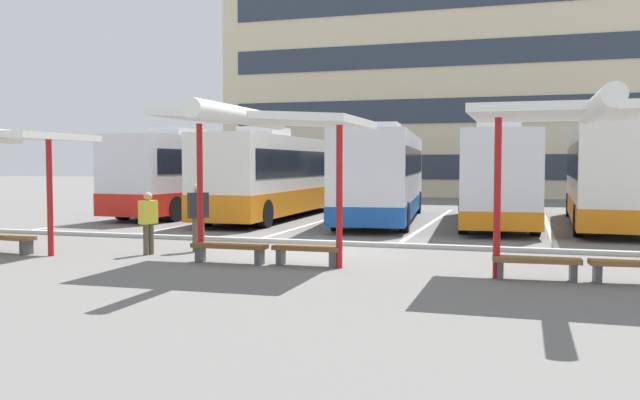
# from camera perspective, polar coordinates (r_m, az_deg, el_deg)

# --- Properties ---
(ground_plane) EXTENTS (160.00, 160.00, 0.00)m
(ground_plane) POSITION_cam_1_polar(r_m,az_deg,el_deg) (17.19, -1.63, -4.44)
(ground_plane) COLOR slate
(terminal_building) EXTENTS (30.77, 14.32, 17.51)m
(terminal_building) POSITION_cam_1_polar(r_m,az_deg,el_deg) (51.80, 11.05, 8.79)
(terminal_building) COLOR beige
(terminal_building) RESTS_ON ground
(coach_bus_0) EXTENTS (3.22, 10.23, 3.73)m
(coach_bus_0) POSITION_cam_1_polar(r_m,az_deg,el_deg) (29.83, -10.75, 2.07)
(coach_bus_0) COLOR silver
(coach_bus_0) RESTS_ON ground
(coach_bus_1) EXTENTS (2.73, 12.27, 3.68)m
(coach_bus_1) POSITION_cam_1_polar(r_m,az_deg,el_deg) (27.97, -3.66, 1.98)
(coach_bus_1) COLOR silver
(coach_bus_1) RESTS_ON ground
(coach_bus_2) EXTENTS (3.69, 11.94, 3.75)m
(coach_bus_2) POSITION_cam_1_polar(r_m,az_deg,el_deg) (26.34, 5.43, 2.05)
(coach_bus_2) COLOR silver
(coach_bus_2) RESTS_ON ground
(coach_bus_3) EXTENTS (3.17, 10.97, 3.69)m
(coach_bus_3) POSITION_cam_1_polar(r_m,az_deg,el_deg) (25.59, 14.83, 1.89)
(coach_bus_3) COLOR silver
(coach_bus_3) RESTS_ON ground
(coach_bus_4) EXTENTS (2.85, 11.50, 3.82)m
(coach_bus_4) POSITION_cam_1_polar(r_m,az_deg,el_deg) (26.12, 23.40, 1.87)
(coach_bus_4) COLOR silver
(coach_bus_4) RESTS_ON ground
(lane_stripe_0) EXTENTS (0.16, 14.00, 0.01)m
(lane_stripe_0) POSITION_cam_1_polar(r_m,az_deg,el_deg) (30.36, -14.84, -1.22)
(lane_stripe_0) COLOR white
(lane_stripe_0) RESTS_ON ground
(lane_stripe_1) EXTENTS (0.16, 14.00, 0.01)m
(lane_stripe_1) POSITION_cam_1_polar(r_m,az_deg,el_deg) (28.36, -7.58, -1.44)
(lane_stripe_1) COLOR white
(lane_stripe_1) RESTS_ON ground
(lane_stripe_2) EXTENTS (0.16, 14.00, 0.01)m
(lane_stripe_2) POSITION_cam_1_polar(r_m,az_deg,el_deg) (26.89, 0.62, -1.67)
(lane_stripe_2) COLOR white
(lane_stripe_2) RESTS_ON ground
(lane_stripe_3) EXTENTS (0.16, 14.00, 0.01)m
(lane_stripe_3) POSITION_cam_1_polar(r_m,az_deg,el_deg) (26.02, 9.57, -1.87)
(lane_stripe_3) COLOR white
(lane_stripe_3) RESTS_ON ground
(lane_stripe_4) EXTENTS (0.16, 14.00, 0.01)m
(lane_stripe_4) POSITION_cam_1_polar(r_m,az_deg,el_deg) (25.82, 18.90, -2.04)
(lane_stripe_4) COLOR white
(lane_stripe_4) RESTS_ON ground
(bench_0) EXTENTS (1.76, 0.64, 0.45)m
(bench_0) POSITION_cam_1_polar(r_m,az_deg,el_deg) (18.66, -25.30, -3.09)
(bench_0) COLOR brown
(bench_0) RESTS_ON ground
(waiting_shelter_1) EXTENTS (4.33, 5.04, 3.45)m
(waiting_shelter_1) POSITION_cam_1_polar(r_m,az_deg,el_deg) (14.65, -4.96, 6.70)
(waiting_shelter_1) COLOR red
(waiting_shelter_1) RESTS_ON ground
(bench_1) EXTENTS (1.77, 0.43, 0.45)m
(bench_1) POSITION_cam_1_polar(r_m,az_deg,el_deg) (15.29, -7.75, -4.14)
(bench_1) COLOR brown
(bench_1) RESTS_ON ground
(bench_2) EXTENTS (1.53, 0.43, 0.45)m
(bench_2) POSITION_cam_1_polar(r_m,az_deg,el_deg) (14.77, -1.13, -4.39)
(bench_2) COLOR brown
(bench_2) RESTS_ON ground
(waiting_shelter_2) EXTENTS (4.31, 5.30, 3.40)m
(waiting_shelter_2) POSITION_cam_1_polar(r_m,az_deg,el_deg) (13.31, 22.17, 6.79)
(waiting_shelter_2) COLOR red
(waiting_shelter_2) RESTS_ON ground
(bench_3) EXTENTS (1.68, 0.52, 0.45)m
(bench_3) POSITION_cam_1_polar(r_m,az_deg,el_deg) (13.64, 18.03, -5.16)
(bench_3) COLOR brown
(bench_3) RESTS_ON ground
(bench_4) EXTENTS (1.73, 0.57, 0.45)m
(bench_4) POSITION_cam_1_polar(r_m,az_deg,el_deg) (13.88, 25.50, -5.17)
(bench_4) COLOR brown
(bench_4) RESTS_ON ground
(platform_kerb) EXTENTS (44.00, 0.24, 0.12)m
(platform_kerb) POSITION_cam_1_polar(r_m,az_deg,el_deg) (18.64, -0.12, -3.65)
(platform_kerb) COLOR #ADADA8
(platform_kerb) RESTS_ON ground
(waiting_passenger_0) EXTENTS (0.51, 0.52, 1.76)m
(waiting_passenger_0) POSITION_cam_1_polar(r_m,az_deg,el_deg) (17.42, -10.39, -0.99)
(waiting_passenger_0) COLOR brown
(waiting_passenger_0) RESTS_ON ground
(waiting_passenger_1) EXTENTS (0.35, 0.50, 1.56)m
(waiting_passenger_1) POSITION_cam_1_polar(r_m,az_deg,el_deg) (17.03, -14.49, -1.60)
(waiting_passenger_1) COLOR brown
(waiting_passenger_1) RESTS_ON ground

